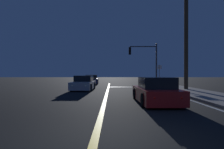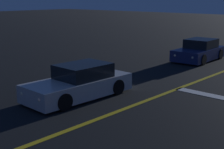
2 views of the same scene
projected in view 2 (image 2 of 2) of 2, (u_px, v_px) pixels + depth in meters
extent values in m
cube|color=#B2B5BA|center=(78.00, 87.00, 13.26)|extent=(1.93, 4.53, 0.68)
cube|color=black|center=(83.00, 71.00, 13.31)|extent=(1.61, 2.11, 0.60)
cylinder|color=black|center=(64.00, 102.00, 11.74)|extent=(0.24, 0.65, 0.64)
cylinder|color=black|center=(37.00, 93.00, 12.88)|extent=(0.24, 0.65, 0.64)
cylinder|color=black|center=(117.00, 87.00, 13.69)|extent=(0.24, 0.65, 0.64)
cylinder|color=black|center=(90.00, 80.00, 14.83)|extent=(0.24, 0.65, 0.64)
sphere|color=#FFF4CC|center=(40.00, 100.00, 11.33)|extent=(0.18, 0.18, 0.18)
sphere|color=#FFF4CC|center=(23.00, 93.00, 12.09)|extent=(0.18, 0.18, 0.18)
sphere|color=red|center=(125.00, 78.00, 14.40)|extent=(0.14, 0.14, 0.14)
sphere|color=red|center=(107.00, 74.00, 15.15)|extent=(0.14, 0.14, 0.14)
cube|color=navy|center=(199.00, 53.00, 21.11)|extent=(2.04, 4.18, 0.68)
cube|color=black|center=(201.00, 44.00, 21.15)|extent=(1.69, 1.96, 0.60)
cylinder|color=black|center=(203.00, 60.00, 19.64)|extent=(0.25, 0.65, 0.64)
cylinder|color=black|center=(177.00, 56.00, 20.73)|extent=(0.25, 0.65, 0.64)
cylinder|color=black|center=(220.00, 54.00, 21.54)|extent=(0.25, 0.65, 0.64)
cylinder|color=black|center=(195.00, 51.00, 22.63)|extent=(0.25, 0.65, 0.64)
sphere|color=#FFF4CC|center=(193.00, 57.00, 19.24)|extent=(0.18, 0.18, 0.18)
sphere|color=#FFF4CC|center=(175.00, 55.00, 19.96)|extent=(0.18, 0.18, 0.18)
sphere|color=red|center=(220.00, 49.00, 22.23)|extent=(0.14, 0.14, 0.14)
sphere|color=red|center=(204.00, 48.00, 22.95)|extent=(0.14, 0.14, 0.14)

